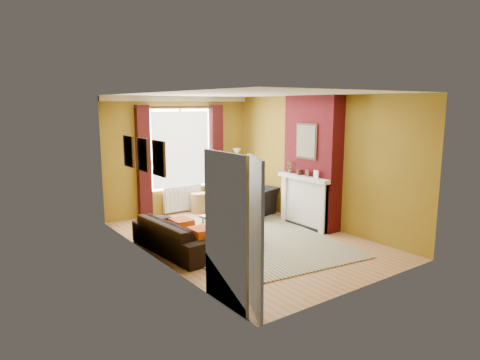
# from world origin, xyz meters

# --- Properties ---
(ground) EXTENTS (5.50, 5.50, 0.00)m
(ground) POSITION_xyz_m (0.00, 0.00, 0.00)
(ground) COLOR #996B45
(ground) RESTS_ON ground
(room_walls) EXTENTS (3.82, 5.54, 2.83)m
(room_walls) POSITION_xyz_m (0.64, 0.27, 1.38)
(room_walls) COLOR olive
(room_walls) RESTS_ON ground
(striped_rug) EXTENTS (3.27, 4.20, 0.02)m
(striped_rug) POSITION_xyz_m (0.04, -0.01, 0.01)
(striped_rug) COLOR #2E5380
(striped_rug) RESTS_ON ground
(sofa) EXTENTS (0.92, 2.06, 0.59)m
(sofa) POSITION_xyz_m (-1.42, 0.21, 0.29)
(sofa) COLOR black
(sofa) RESTS_ON ground
(armchair) EXTENTS (1.24, 1.15, 0.66)m
(armchair) POSITION_xyz_m (1.22, 1.41, 0.33)
(armchair) COLOR black
(armchair) RESTS_ON ground
(coffee_table) EXTENTS (0.73, 1.21, 0.38)m
(coffee_table) POSITION_xyz_m (-0.20, 0.38, 0.34)
(coffee_table) COLOR tan
(coffee_table) RESTS_ON ground
(wicker_stool) EXTENTS (0.50, 0.50, 0.49)m
(wicker_stool) POSITION_xyz_m (0.30, 2.40, 0.24)
(wicker_stool) COLOR olive
(wicker_stool) RESTS_ON ground
(floor_lamp) EXTENTS (0.28, 0.28, 1.50)m
(floor_lamp) POSITION_xyz_m (1.44, 2.40, 1.18)
(floor_lamp) COLOR black
(floor_lamp) RESTS_ON ground
(book_a) EXTENTS (0.32, 0.32, 0.02)m
(book_a) POSITION_xyz_m (-0.30, 0.11, 0.39)
(book_a) COLOR #999999
(book_a) RESTS_ON coffee_table
(book_b) EXTENTS (0.23, 0.31, 0.02)m
(book_b) POSITION_xyz_m (-0.18, 0.75, 0.39)
(book_b) COLOR #999999
(book_b) RESTS_ON coffee_table
(mug) EXTENTS (0.14, 0.14, 0.09)m
(mug) POSITION_xyz_m (-0.01, 0.35, 0.43)
(mug) COLOR #999999
(mug) RESTS_ON coffee_table
(tv_remote) EXTENTS (0.10, 0.18, 0.02)m
(tv_remote) POSITION_xyz_m (-0.29, 0.36, 0.39)
(tv_remote) COLOR #28282A
(tv_remote) RESTS_ON coffee_table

